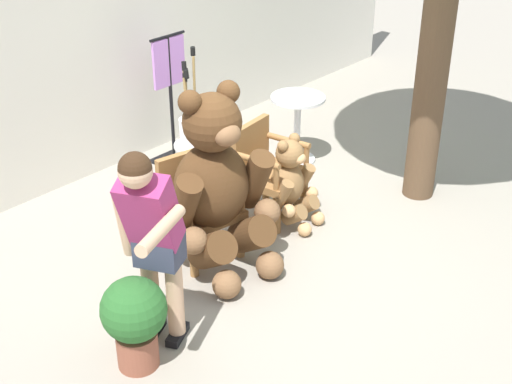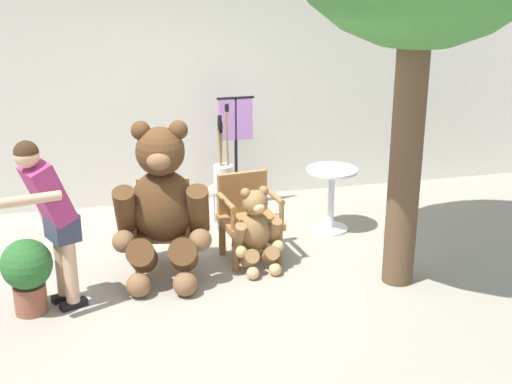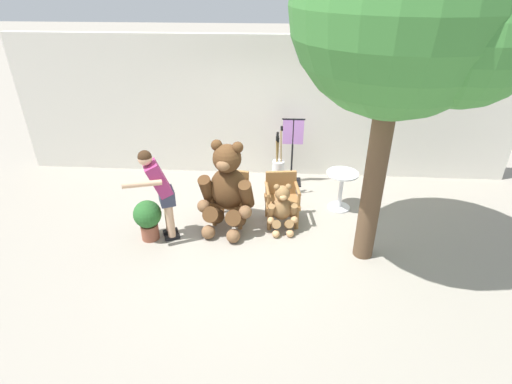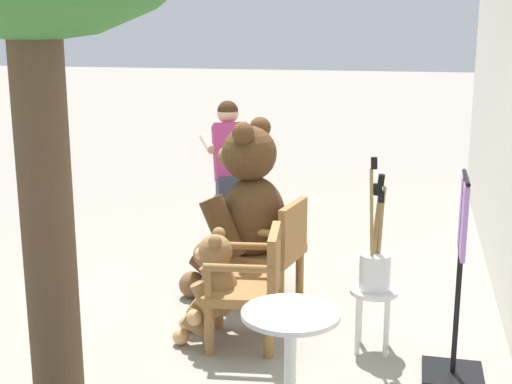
% 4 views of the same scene
% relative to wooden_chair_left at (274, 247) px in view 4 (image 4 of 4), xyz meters
% --- Properties ---
extents(ground_plane, '(60.00, 60.00, 0.00)m').
position_rel_wooden_chair_left_xyz_m(ground_plane, '(0.43, -0.48, -0.46)').
color(ground_plane, gray).
extents(wooden_chair_left, '(0.65, 0.62, 0.86)m').
position_rel_wooden_chair_left_xyz_m(wooden_chair_left, '(0.00, 0.00, 0.00)').
color(wooden_chair_left, olive).
rests_on(wooden_chair_left, ground).
extents(wooden_chair_right, '(0.62, 0.59, 0.86)m').
position_rel_wooden_chair_left_xyz_m(wooden_chair_right, '(0.86, 0.00, 0.00)').
color(wooden_chair_right, olive).
rests_on(wooden_chair_right, ground).
extents(teddy_bear_large, '(0.95, 0.94, 1.53)m').
position_rel_wooden_chair_left_xyz_m(teddy_bear_large, '(-0.03, -0.26, 0.29)').
color(teddy_bear_large, '#4C3019').
rests_on(teddy_bear_large, ground).
extents(teddy_bear_small, '(0.51, 0.50, 0.84)m').
position_rel_wooden_chair_left_xyz_m(teddy_bear_small, '(0.87, -0.29, -0.05)').
color(teddy_bear_small, olive).
rests_on(teddy_bear_small, ground).
extents(person_visitor, '(0.67, 0.68, 1.55)m').
position_rel_wooden_chair_left_xyz_m(person_visitor, '(-1.01, -0.64, 0.46)').
color(person_visitor, black).
rests_on(person_visitor, ground).
extents(white_stool, '(0.34, 0.34, 0.46)m').
position_rel_wooden_chair_left_xyz_m(white_stool, '(0.78, 0.88, -0.11)').
color(white_stool, white).
rests_on(white_stool, ground).
extents(brush_bucket, '(0.22, 0.22, 0.96)m').
position_rel_wooden_chair_left_xyz_m(brush_bucket, '(0.78, 0.88, 0.19)').
color(brush_bucket, white).
rests_on(brush_bucket, white_stool).
extents(round_side_table, '(0.56, 0.56, 0.72)m').
position_rel_wooden_chair_left_xyz_m(round_side_table, '(1.91, 0.48, -0.01)').
color(round_side_table, silver).
rests_on(round_side_table, ground).
extents(potted_plant, '(0.44, 0.44, 0.68)m').
position_rel_wooden_chair_left_xyz_m(potted_plant, '(-1.25, -0.68, -0.07)').
color(potted_plant, brown).
rests_on(potted_plant, ground).
extents(clothing_display_stand, '(0.44, 0.40, 1.36)m').
position_rel_wooden_chair_left_xyz_m(clothing_display_stand, '(1.04, 1.43, 0.26)').
color(clothing_display_stand, black).
rests_on(clothing_display_stand, ground).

